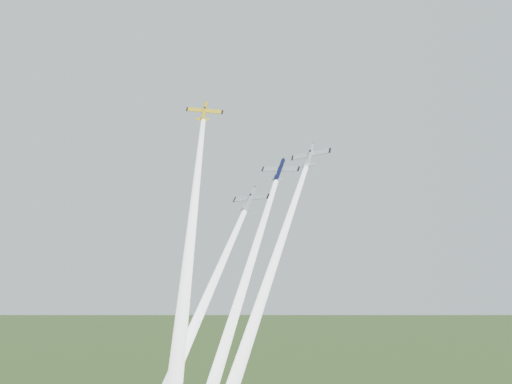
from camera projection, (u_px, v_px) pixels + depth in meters
name	position (u px, v px, depth m)	size (l,w,h in m)	color
plane_yellow	(204.00, 111.00, 135.09)	(7.85, 7.79, 1.23)	yellow
smoke_trail_yellow	(190.00, 239.00, 108.93)	(2.43, 2.43, 65.92)	white
plane_navy	(280.00, 170.00, 127.33)	(7.91, 7.85, 1.24)	#0C1038
smoke_trail_navy	(230.00, 329.00, 101.75)	(2.43, 2.43, 68.90)	white
plane_silver_right	(310.00, 155.00, 133.39)	(8.79, 8.72, 1.38)	silver
smoke_trail_silver_right	(267.00, 284.00, 110.97)	(2.43, 2.43, 61.44)	white
plane_silver_low	(250.00, 199.00, 118.33)	(7.41, 7.35, 1.16)	#A9B1B7
smoke_trail_silver_low	(187.00, 344.00, 97.99)	(2.43, 2.43, 56.38)	white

